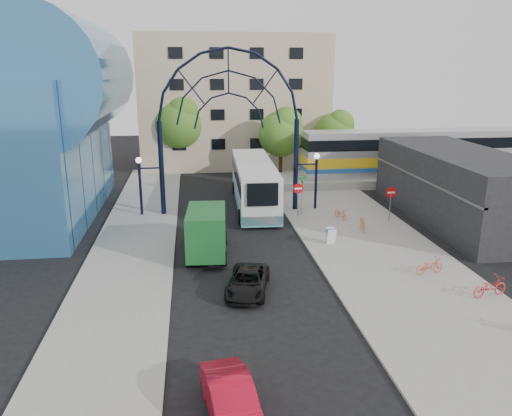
{
  "coord_description": "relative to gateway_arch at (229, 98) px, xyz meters",
  "views": [
    {
      "loc": [
        -2.77,
        -22.38,
        10.73
      ],
      "look_at": [
        0.92,
        6.0,
        2.59
      ],
      "focal_mm": 35.0,
      "sensor_mm": 36.0,
      "label": 1
    }
  ],
  "objects": [
    {
      "name": "train_car",
      "position": [
        20.0,
        8.0,
        -5.66
      ],
      "size": [
        25.1,
        3.05,
        4.2
      ],
      "color": "#B7B7BC",
      "rests_on": "train_platform"
    },
    {
      "name": "sidewalk_east",
      "position": [
        8.0,
        -10.0,
        -8.5
      ],
      "size": [
        8.0,
        56.0,
        0.12
      ],
      "primitive_type": "cube",
      "color": "gray",
      "rests_on": "ground"
    },
    {
      "name": "bike_far_c",
      "position": [
        11.11,
        -16.18,
        -7.94
      ],
      "size": [
        1.97,
        1.01,
        0.98
      ],
      "primitive_type": "imported",
      "rotation": [
        0.0,
        0.0,
        1.77
      ],
      "color": "red",
      "rests_on": "sidewalk_east"
    },
    {
      "name": "gateway_arch",
      "position": [
        0.0,
        0.0,
        0.0
      ],
      "size": [
        13.64,
        0.44,
        12.1
      ],
      "color": "black",
      "rests_on": "ground"
    },
    {
      "name": "black_suv",
      "position": [
        -0.26,
        -14.0,
        -7.99
      ],
      "size": [
        2.78,
        4.39,
        1.13
      ],
      "primitive_type": "imported",
      "rotation": [
        0.0,
        0.0,
        -0.24
      ],
      "color": "black",
      "rests_on": "ground"
    },
    {
      "name": "city_bus",
      "position": [
        2.05,
        1.78,
        -6.7
      ],
      "size": [
        3.43,
        13.01,
        3.54
      ],
      "rotation": [
        0.0,
        0.0,
        -0.04
      ],
      "color": "silver",
      "rests_on": "ground"
    },
    {
      "name": "sandwich_board",
      "position": [
        5.6,
        -8.02,
        -7.81
      ],
      "size": [
        0.55,
        0.61,
        0.99
      ],
      "color": "white",
      "rests_on": "sidewalk_east"
    },
    {
      "name": "stop_sign",
      "position": [
        4.8,
        -2.0,
        -6.56
      ],
      "size": [
        0.8,
        0.07,
        2.5
      ],
      "color": "slate",
      "rests_on": "sidewalk_east"
    },
    {
      "name": "do_not_enter_sign",
      "position": [
        11.0,
        -4.0,
        -6.58
      ],
      "size": [
        0.76,
        0.07,
        2.48
      ],
      "color": "slate",
      "rests_on": "sidewalk_east"
    },
    {
      "name": "apartment_block",
      "position": [
        2.0,
        20.97,
        -1.55
      ],
      "size": [
        20.0,
        12.1,
        14.0
      ],
      "color": "tan",
      "rests_on": "ground"
    },
    {
      "name": "red_sedan",
      "position": [
        -1.81,
        -23.1,
        -7.89
      ],
      "size": [
        1.99,
        4.19,
        1.33
      ],
      "primitive_type": "imported",
      "rotation": [
        0.0,
        0.0,
        0.15
      ],
      "color": "#A80A20",
      "rests_on": "ground"
    },
    {
      "name": "train_platform",
      "position": [
        20.0,
        8.0,
        -8.16
      ],
      "size": [
        32.0,
        5.0,
        0.8
      ],
      "primitive_type": "cube",
      "color": "gray",
      "rests_on": "ground"
    },
    {
      "name": "transit_hall",
      "position": [
        -15.3,
        1.0,
        -1.86
      ],
      "size": [
        16.5,
        18.0,
        14.5
      ],
      "color": "teal",
      "rests_on": "ground"
    },
    {
      "name": "plaza_west",
      "position": [
        -6.5,
        -8.0,
        -8.5
      ],
      "size": [
        5.0,
        50.0,
        0.12
      ],
      "primitive_type": "cube",
      "color": "gray",
      "rests_on": "ground"
    },
    {
      "name": "bike_near_b",
      "position": [
        8.43,
        -5.7,
        -7.91
      ],
      "size": [
        0.78,
        1.82,
        1.06
      ],
      "primitive_type": "imported",
      "rotation": [
        0.0,
        0.0,
        -0.17
      ],
      "color": "orange",
      "rests_on": "sidewalk_east"
    },
    {
      "name": "street_name_sign",
      "position": [
        5.2,
        -1.4,
        -6.43
      ],
      "size": [
        0.7,
        0.7,
        2.8
      ],
      "color": "slate",
      "rests_on": "sidewalk_east"
    },
    {
      "name": "tree_north_b",
      "position": [
        -3.88,
        15.93,
        -3.29
      ],
      "size": [
        5.12,
        5.12,
        8.0
      ],
      "color": "#382314",
      "rests_on": "ground"
    },
    {
      "name": "commercial_block_east",
      "position": [
        16.0,
        -4.0,
        -6.06
      ],
      "size": [
        6.0,
        16.0,
        5.0
      ],
      "primitive_type": "cube",
      "color": "black",
      "rests_on": "ground"
    },
    {
      "name": "ground",
      "position": [
        0.0,
        -14.0,
        -8.56
      ],
      "size": [
        120.0,
        120.0,
        0.0
      ],
      "primitive_type": "plane",
      "color": "black",
      "rests_on": "ground"
    },
    {
      "name": "bike_far_a",
      "position": [
        9.51,
        -13.25,
        -8.0
      ],
      "size": [
        1.73,
        0.9,
        0.86
      ],
      "primitive_type": "imported",
      "rotation": [
        0.0,
        0.0,
        1.78
      ],
      "color": "#D64C2A",
      "rests_on": "sidewalk_east"
    },
    {
      "name": "green_truck",
      "position": [
        -2.04,
        -8.53,
        -7.09
      ],
      "size": [
        2.59,
        5.95,
        2.94
      ],
      "rotation": [
        0.0,
        0.0,
        -0.07
      ],
      "color": "black",
      "rests_on": "ground"
    },
    {
      "name": "bike_near_a",
      "position": [
        7.76,
        -2.93,
        -8.02
      ],
      "size": [
        0.91,
        1.65,
        0.82
      ],
      "primitive_type": "imported",
      "rotation": [
        0.0,
        0.0,
        0.25
      ],
      "color": "orange",
      "rests_on": "sidewalk_east"
    },
    {
      "name": "tree_north_c",
      "position": [
        12.12,
        13.93,
        -4.28
      ],
      "size": [
        4.16,
        4.16,
        6.5
      ],
      "color": "#382314",
      "rests_on": "ground"
    },
    {
      "name": "tree_north_a",
      "position": [
        6.12,
        11.93,
        -3.95
      ],
      "size": [
        4.48,
        4.48,
        7.0
      ],
      "color": "#382314",
      "rests_on": "ground"
    }
  ]
}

